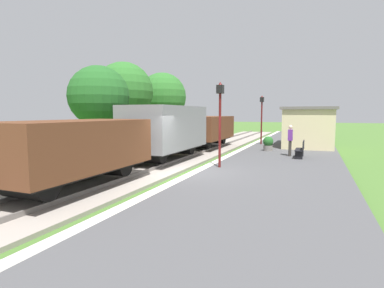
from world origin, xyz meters
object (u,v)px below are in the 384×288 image
person_waiting (290,139)px  tree_field_left (162,97)px  potted_planter (268,143)px  lamp_post_far (262,111)px  tree_trackside_mid (99,96)px  bench_near_hut (301,149)px  lamp_post_near (220,109)px  freight_train (166,134)px  tree_trackside_far (124,92)px  station_hut (309,127)px

person_waiting → tree_field_left: (-12.32, 8.57, 2.96)m
potted_planter → lamp_post_far: bearing=105.0°
potted_planter → tree_trackside_mid: tree_trackside_mid is taller
bench_near_hut → lamp_post_near: bearing=-126.0°
person_waiting → potted_planter: 2.47m
freight_train → tree_field_left: size_ratio=3.03×
person_waiting → tree_field_left: size_ratio=0.27×
tree_trackside_far → freight_train: bearing=-41.9°
station_hut → person_waiting: 5.95m
station_hut → lamp_post_near: lamp_post_near is taller
freight_train → tree_trackside_far: size_ratio=2.98×
tree_trackside_far → tree_field_left: tree_trackside_far is taller
tree_field_left → potted_planter: bearing=-31.4°
bench_near_hut → potted_planter: (-2.06, 2.45, 0.00)m
bench_near_hut → station_hut: bearing=88.0°
person_waiting → potted_planter: size_ratio=1.87×
person_waiting → lamp_post_near: size_ratio=0.46×
station_hut → tree_trackside_mid: bearing=-142.8°
station_hut → tree_trackside_far: 14.03m
freight_train → station_hut: size_ratio=3.34×
freight_train → lamp_post_near: bearing=-25.0°
potted_planter → tree_trackside_far: tree_trackside_far is taller
potted_planter → tree_field_left: size_ratio=0.14×
potted_planter → tree_field_left: bearing=148.6°
potted_planter → lamp_post_near: 7.21m
lamp_post_near → lamp_post_far: 10.95m
lamp_post_near → lamp_post_far: (0.00, 10.95, 0.00)m
potted_planter → tree_trackside_far: 11.68m
tree_trackside_far → lamp_post_far: bearing=19.0°
tree_field_left → bench_near_hut: bearing=-35.1°
tree_trackside_mid → lamp_post_near: bearing=-14.4°
station_hut → bench_near_hut: (-0.22, -6.39, -0.93)m
freight_train → bench_near_hut: size_ratio=12.93×
station_hut → potted_planter: station_hut is taller
lamp_post_near → tree_field_left: bearing=125.9°
freight_train → tree_field_left: 13.70m
freight_train → tree_trackside_mid: bearing=174.1°
station_hut → lamp_post_near: 11.34m
freight_train → tree_field_left: tree_field_left is taller
station_hut → lamp_post_near: bearing=-107.5°
lamp_post_near → tree_field_left: (-9.75, 13.45, 1.34)m
person_waiting → potted_planter: (-1.46, 1.94, -0.46)m
lamp_post_near → tree_trackside_mid: tree_trackside_mid is taller
station_hut → bench_near_hut: size_ratio=3.87×
lamp_post_far → tree_trackside_mid: (-8.04, -8.88, 0.80)m
bench_near_hut → person_waiting: person_waiting is taller
lamp_post_near → tree_trackside_far: (-10.01, 7.50, 1.45)m
station_hut → tree_trackside_far: tree_trackside_far is taller
person_waiting → tree_trackside_far: 13.21m
freight_train → tree_trackside_far: tree_trackside_far is taller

